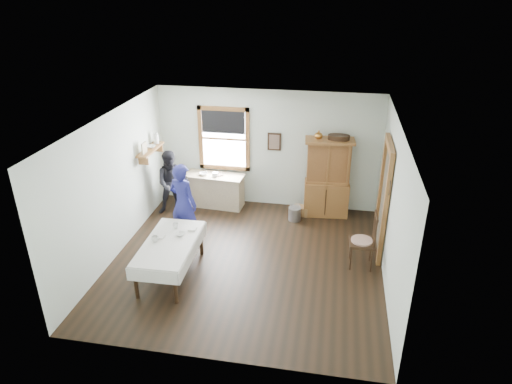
% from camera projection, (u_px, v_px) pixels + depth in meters
% --- Properties ---
extents(room, '(5.01, 5.01, 2.70)m').
position_uv_depth(room, '(246.00, 197.00, 8.04)').
color(room, black).
rests_on(room, ground).
extents(window, '(1.18, 0.07, 1.48)m').
position_uv_depth(window, '(224.00, 135.00, 10.28)').
color(window, white).
rests_on(window, room).
extents(doorway, '(0.09, 1.14, 2.22)m').
position_uv_depth(doorway, '(384.00, 196.00, 8.48)').
color(doorway, '#494234').
rests_on(doorway, room).
extents(wall_shelf, '(0.24, 1.00, 0.44)m').
position_uv_depth(wall_shelf, '(151.00, 148.00, 9.70)').
color(wall_shelf, olive).
rests_on(wall_shelf, room).
extents(framed_picture, '(0.30, 0.04, 0.40)m').
position_uv_depth(framed_picture, '(274.00, 142.00, 10.12)').
color(framed_picture, black).
rests_on(framed_picture, room).
extents(rug_beater, '(0.01, 0.27, 0.27)m').
position_uv_depth(rug_beater, '(390.00, 181.00, 7.76)').
color(rug_beater, black).
rests_on(rug_beater, room).
extents(work_counter, '(1.38, 0.61, 0.77)m').
position_uv_depth(work_counter, '(215.00, 190.00, 10.57)').
color(work_counter, tan).
rests_on(work_counter, room).
extents(china_hutch, '(1.08, 0.58, 1.77)m').
position_uv_depth(china_hutch, '(327.00, 178.00, 9.96)').
color(china_hutch, olive).
rests_on(china_hutch, room).
extents(dining_table, '(0.93, 1.71, 0.68)m').
position_uv_depth(dining_table, '(171.00, 258.00, 8.08)').
color(dining_table, silver).
rests_on(dining_table, room).
extents(spindle_chair, '(0.51, 0.51, 1.08)m').
position_uv_depth(spindle_chair, '(362.00, 240.00, 8.26)').
color(spindle_chair, black).
rests_on(spindle_chair, room).
extents(pail, '(0.28, 0.28, 0.30)m').
position_uv_depth(pail, '(295.00, 214.00, 10.02)').
color(pail, '#96999E').
rests_on(pail, room).
extents(wicker_basket, '(0.38, 0.29, 0.20)m').
position_uv_depth(wicker_basket, '(301.00, 210.00, 10.27)').
color(wicker_basket, '#A07248').
rests_on(wicker_basket, room).
extents(woman_blue, '(0.66, 0.54, 1.55)m').
position_uv_depth(woman_blue, '(183.00, 206.00, 8.97)').
color(woman_blue, navy).
rests_on(woman_blue, room).
extents(figure_dark, '(0.80, 0.71, 1.36)m').
position_uv_depth(figure_dark, '(173.00, 185.00, 10.13)').
color(figure_dark, black).
rests_on(figure_dark, room).
extents(table_cup_a, '(0.15, 0.15, 0.10)m').
position_uv_depth(table_cup_a, '(155.00, 239.00, 7.94)').
color(table_cup_a, silver).
rests_on(table_cup_a, dining_table).
extents(table_cup_b, '(0.13, 0.13, 0.10)m').
position_uv_depth(table_cup_b, '(176.00, 226.00, 8.36)').
color(table_cup_b, silver).
rests_on(table_cup_b, dining_table).
extents(table_bowl, '(0.23, 0.23, 0.05)m').
position_uv_depth(table_bowl, '(180.00, 234.00, 8.14)').
color(table_bowl, silver).
rests_on(table_bowl, dining_table).
extents(counter_book, '(0.24, 0.25, 0.02)m').
position_uv_depth(counter_book, '(214.00, 175.00, 10.38)').
color(counter_book, brown).
rests_on(counter_book, work_counter).
extents(counter_bowl, '(0.21, 0.21, 0.06)m').
position_uv_depth(counter_bowl, '(203.00, 174.00, 10.39)').
color(counter_bowl, silver).
rests_on(counter_bowl, work_counter).
extents(shelf_bowl, '(0.22, 0.22, 0.05)m').
position_uv_depth(shelf_bowl, '(151.00, 147.00, 9.70)').
color(shelf_bowl, silver).
rests_on(shelf_bowl, wall_shelf).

